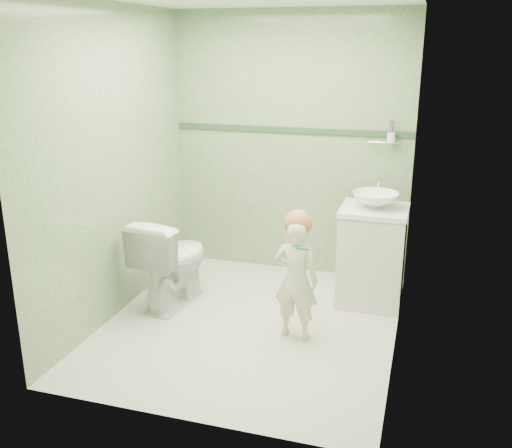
% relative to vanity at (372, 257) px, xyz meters
% --- Properties ---
extents(ground, '(2.50, 2.50, 0.00)m').
position_rel_vanity_xyz_m(ground, '(-0.84, -0.70, -0.40)').
color(ground, silver).
rests_on(ground, ground).
extents(room_shell, '(2.50, 2.54, 2.40)m').
position_rel_vanity_xyz_m(room_shell, '(-0.84, -0.70, 0.80)').
color(room_shell, '#678B62').
rests_on(room_shell, ground).
extents(trim_stripe, '(2.20, 0.02, 0.05)m').
position_rel_vanity_xyz_m(trim_stripe, '(-0.84, 0.54, 0.95)').
color(trim_stripe, '#2E4A30').
rests_on(trim_stripe, room_shell).
extents(vanity, '(0.52, 0.50, 0.80)m').
position_rel_vanity_xyz_m(vanity, '(0.00, 0.00, 0.00)').
color(vanity, beige).
rests_on(vanity, ground).
extents(counter, '(0.54, 0.52, 0.04)m').
position_rel_vanity_xyz_m(counter, '(0.00, 0.00, 0.41)').
color(counter, white).
rests_on(counter, vanity).
extents(basin, '(0.37, 0.37, 0.13)m').
position_rel_vanity_xyz_m(basin, '(0.00, 0.00, 0.49)').
color(basin, white).
rests_on(basin, counter).
extents(faucet, '(0.03, 0.13, 0.18)m').
position_rel_vanity_xyz_m(faucet, '(0.00, 0.19, 0.57)').
color(faucet, silver).
rests_on(faucet, counter).
extents(cup_holder, '(0.26, 0.07, 0.21)m').
position_rel_vanity_xyz_m(cup_holder, '(0.05, 0.48, 0.93)').
color(cup_holder, silver).
rests_on(cup_holder, room_shell).
extents(toilet, '(0.53, 0.80, 0.77)m').
position_rel_vanity_xyz_m(toilet, '(-1.58, -0.50, -0.02)').
color(toilet, white).
rests_on(toilet, ground).
extents(toddler, '(0.36, 0.26, 0.91)m').
position_rel_vanity_xyz_m(toddler, '(-0.47, -0.78, 0.06)').
color(toddler, beige).
rests_on(toddler, ground).
extents(hair_cap, '(0.20, 0.20, 0.20)m').
position_rel_vanity_xyz_m(hair_cap, '(-0.47, -0.75, 0.48)').
color(hair_cap, '#B96E48').
rests_on(hair_cap, toddler).
extents(teal_toothbrush, '(0.11, 0.14, 0.08)m').
position_rel_vanity_xyz_m(teal_toothbrush, '(-0.41, -0.91, 0.36)').
color(teal_toothbrush, '#188A77').
rests_on(teal_toothbrush, toddler).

